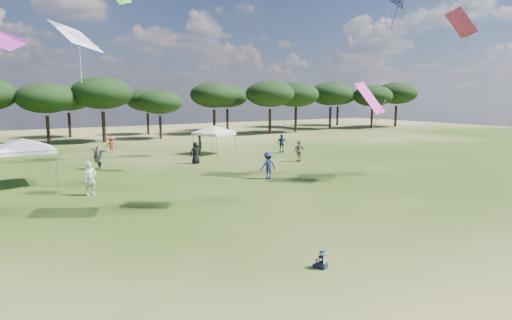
{
  "coord_description": "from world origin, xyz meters",
  "views": [
    {
      "loc": [
        -8.11,
        -7.31,
        5.31
      ],
      "look_at": [
        0.23,
        6.0,
        2.96
      ],
      "focal_mm": 30.0,
      "sensor_mm": 36.0,
      "label": 1
    }
  ],
  "objects": [
    {
      "name": "ground",
      "position": [
        0.0,
        0.0,
        0.0
      ],
      "size": [
        140.0,
        140.0,
        0.0
      ],
      "primitive_type": "plane",
      "color": "#354D17",
      "rests_on": "ground"
    },
    {
      "name": "tree_line",
      "position": [
        2.39,
        47.41,
        5.42
      ],
      "size": [
        108.78,
        17.63,
        7.77
      ],
      "color": "black",
      "rests_on": "ground"
    },
    {
      "name": "toddler",
      "position": [
        0.37,
        2.34,
        0.26
      ],
      "size": [
        0.44,
        0.48,
        0.59
      ],
      "rotation": [
        0.0,
        0.0,
        0.33
      ],
      "color": "#161F32",
      "rests_on": "ground"
    },
    {
      "name": "tent_right",
      "position": [
        9.56,
        28.23,
        2.48
      ],
      "size": [
        5.44,
        5.44,
        2.9
      ],
      "rotation": [
        0.0,
        0.0,
        0.42
      ],
      "color": "gray",
      "rests_on": "ground"
    },
    {
      "name": "festival_crowd",
      "position": [
        -1.38,
        23.54,
        0.87
      ],
      "size": [
        31.64,
        20.22,
        1.86
      ],
      "color": "#8D644D",
      "rests_on": "ground"
    },
    {
      "name": "tent_left",
      "position": [
        -6.46,
        21.45,
        2.71
      ],
      "size": [
        6.49,
        6.49,
        3.13
      ],
      "rotation": [
        0.0,
        0.0,
        0.05
      ],
      "color": "gray",
      "rests_on": "ground"
    }
  ]
}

